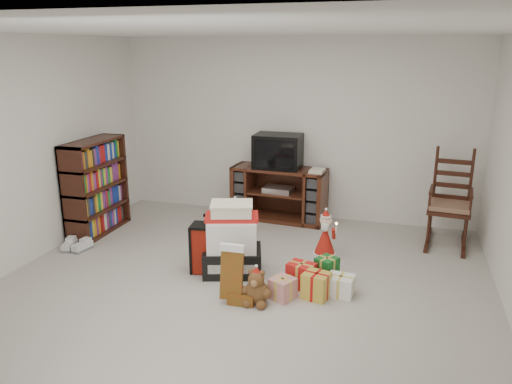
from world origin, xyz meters
TOP-DOWN VIEW (x-y plane):
  - room at (0.00, 0.00)m, footprint 5.01×5.01m
  - tv_stand at (-0.15, 2.24)m, footprint 1.34×0.56m
  - bookshelf at (-2.30, 1.07)m, footprint 0.33×1.00m
  - rocking_chair at (2.07, 1.98)m, footprint 0.57×0.86m
  - gift_pile at (-0.20, 0.38)m, footprint 0.72×0.61m
  - red_suitcase at (-0.41, 0.33)m, footprint 0.44×0.27m
  - stocking at (0.01, -0.23)m, footprint 0.28×0.13m
  - teddy_bear at (0.25, -0.19)m, footprint 0.23×0.21m
  - santa_figurine at (0.69, 1.13)m, footprint 0.28×0.26m
  - mrs_claus_figurine at (-0.43, 1.17)m, footprint 0.29×0.28m
  - sneaker_pair at (-2.22, 0.44)m, footprint 0.34×0.29m
  - gift_cluster at (0.74, 0.19)m, footprint 0.69×0.78m
  - crt_television at (-0.17, 2.24)m, footprint 0.64×0.47m

SIDE VIEW (x-z plane):
  - sneaker_pair at x=-2.22m, z-range 0.00..0.10m
  - gift_cluster at x=0.74m, z-range 0.00..0.24m
  - teddy_bear at x=0.25m, z-range -0.02..0.32m
  - santa_figurine at x=0.69m, z-range -0.07..0.50m
  - mrs_claus_figurine at x=-0.43m, z-range -0.07..0.53m
  - red_suitcase at x=-0.41m, z-range -0.04..0.59m
  - stocking at x=0.01m, z-range 0.00..0.59m
  - gift_pile at x=-0.20m, z-range -0.05..0.73m
  - tv_stand at x=-0.15m, z-range 0.00..0.75m
  - rocking_chair at x=2.07m, z-range -0.20..1.04m
  - bookshelf at x=-2.30m, z-range -0.02..1.21m
  - crt_television at x=-0.17m, z-range 0.75..1.22m
  - room at x=0.00m, z-range -0.01..2.51m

